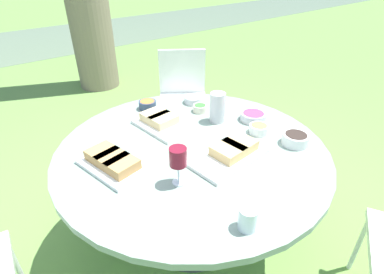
# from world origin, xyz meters

# --- Properties ---
(ground_plane) EXTENTS (40.00, 40.00, 0.00)m
(ground_plane) POSITION_xyz_m (0.00, 0.00, 0.00)
(ground_plane) COLOR #668E42
(dining_table) EXTENTS (1.45, 1.45, 0.75)m
(dining_table) POSITION_xyz_m (0.00, 0.00, 0.66)
(dining_table) COLOR #4C4C51
(dining_table) RESTS_ON ground_plane
(chair_near_right) EXTENTS (0.60, 0.60, 0.89)m
(chair_near_right) POSITION_xyz_m (0.76, 1.06, 0.52)
(chair_near_right) COLOR white
(chair_near_right) RESTS_ON ground_plane
(water_pitcher) EXTENTS (0.10, 0.09, 0.19)m
(water_pitcher) POSITION_xyz_m (0.31, 0.13, 0.84)
(water_pitcher) COLOR silver
(water_pitcher) RESTS_ON dining_table
(wine_glass) EXTENTS (0.08, 0.08, 0.19)m
(wine_glass) POSITION_xyz_m (-0.24, -0.19, 0.88)
(wine_glass) COLOR silver
(wine_glass) RESTS_ON dining_table
(platter_bread_main) EXTENTS (0.26, 0.37, 0.07)m
(platter_bread_main) POSITION_xyz_m (0.01, 0.30, 0.77)
(platter_bread_main) COLOR white
(platter_bread_main) RESTS_ON dining_table
(platter_charcuterie) EXTENTS (0.41, 0.25, 0.07)m
(platter_charcuterie) POSITION_xyz_m (0.09, -0.20, 0.77)
(platter_charcuterie) COLOR white
(platter_charcuterie) RESTS_ON dining_table
(platter_sandwich_side) EXTENTS (0.27, 0.37, 0.07)m
(platter_sandwich_side) POSITION_xyz_m (-0.41, 0.10, 0.78)
(platter_sandwich_side) COLOR white
(platter_sandwich_side) RESTS_ON dining_table
(bowl_fries) EXTENTS (0.11, 0.11, 0.05)m
(bowl_fries) POSITION_xyz_m (0.39, -0.13, 0.77)
(bowl_fries) COLOR white
(bowl_fries) RESTS_ON dining_table
(bowl_salad) EXTENTS (0.09, 0.09, 0.05)m
(bowl_salad) POSITION_xyz_m (0.31, 0.29, 0.77)
(bowl_salad) COLOR beige
(bowl_salad) RESTS_ON dining_table
(bowl_olives) EXTENTS (0.14, 0.14, 0.06)m
(bowl_olives) POSITION_xyz_m (0.45, -0.34, 0.78)
(bowl_olives) COLOR white
(bowl_olives) RESTS_ON dining_table
(bowl_dip_red) EXTENTS (0.16, 0.16, 0.05)m
(bowl_dip_red) POSITION_xyz_m (0.49, -0.01, 0.77)
(bowl_dip_red) COLOR silver
(bowl_dip_red) RESTS_ON dining_table
(bowl_dip_cream) EXTENTS (0.13, 0.13, 0.05)m
(bowl_dip_cream) POSITION_xyz_m (0.37, 0.43, 0.77)
(bowl_dip_cream) COLOR silver
(bowl_dip_cream) RESTS_ON dining_table
(bowl_roasted_veg) EXTENTS (0.11, 0.11, 0.06)m
(bowl_roasted_veg) POSITION_xyz_m (0.07, 0.55, 0.78)
(bowl_roasted_veg) COLOR #334256
(bowl_roasted_veg) RESTS_ON dining_table
(cup_water_near) EXTENTS (0.07, 0.07, 0.09)m
(cup_water_near) POSITION_xyz_m (-0.20, -0.57, 0.79)
(cup_water_near) COLOR silver
(cup_water_near) RESTS_ON dining_table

